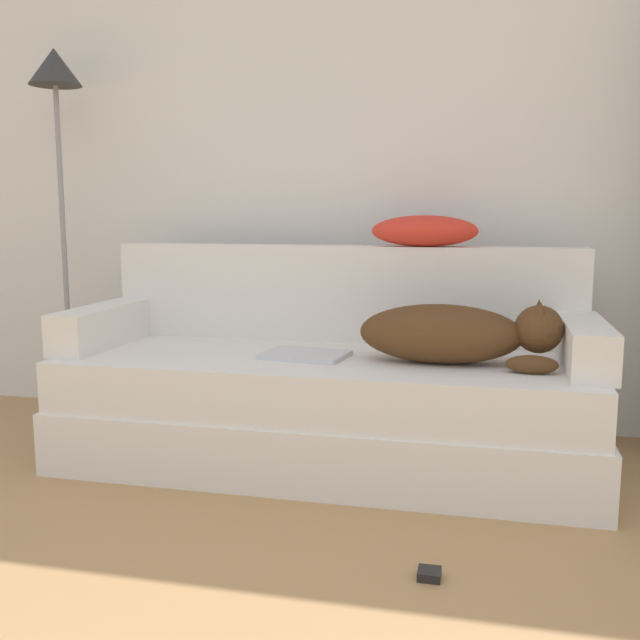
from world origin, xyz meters
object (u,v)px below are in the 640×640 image
Objects in this scene: laptop at (305,355)px; couch at (326,410)px; throw_pillow at (424,231)px; floor_lamp at (57,120)px; dog at (456,333)px; power_adapter at (429,574)px.

couch is at bearing 51.69° from laptop.
laptop is at bearing -137.10° from throw_pillow.
floor_lamp is at bearing 165.16° from couch.
dog is 0.54m from throw_pillow.
floor_lamp is (-1.34, 0.35, 1.18)m from couch.
throw_pillow is 0.25× the size of floor_lamp.
dog is at bearing 88.29° from power_adapter.
couch is 0.24m from laptop.
couch is 0.83m from throw_pillow.
power_adapter is (1.81, -1.18, -1.38)m from floor_lamp.
throw_pillow is at bearing 51.54° from laptop.
throw_pillow is (-0.15, 0.37, 0.36)m from dog.
laptop is at bearing -179.50° from dog.
laptop is (-0.56, -0.00, -0.10)m from dog.
floor_lamp reaches higher than power_adapter.
dog is 2.14× the size of laptop.
couch is at bearing 119.81° from power_adapter.
power_adapter is (-0.02, -0.77, -0.53)m from dog.
floor_lamp is (-1.27, 0.42, 0.95)m from laptop.
laptop is 1.64m from floor_lamp.
throw_pillow reaches higher than laptop.
couch is at bearing -137.12° from throw_pillow.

